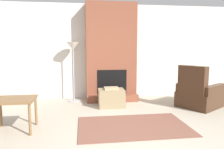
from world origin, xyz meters
name	(u,v)px	position (x,y,z in m)	size (l,w,h in m)	color
wall_back	(110,52)	(0.00, 3.32, 1.30)	(7.75, 0.06, 2.60)	silver
fireplace	(111,54)	(0.00, 3.06, 1.25)	(1.35, 0.67, 2.60)	brown
ottoman	(111,98)	(-0.10, 2.26, 0.22)	(0.61, 0.45, 0.48)	#998460
armchair	(199,95)	(1.97, 1.96, 0.28)	(1.27, 1.22, 1.01)	#422819
side_table	(14,103)	(-1.95, 0.99, 0.49)	(0.69, 0.57, 0.57)	brown
floor_lamp_left	(73,50)	(-1.01, 2.94, 1.35)	(0.35, 0.35, 1.56)	#ADADB2
area_rug	(133,126)	(0.12, 0.91, 0.01)	(1.99, 1.26, 0.01)	brown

